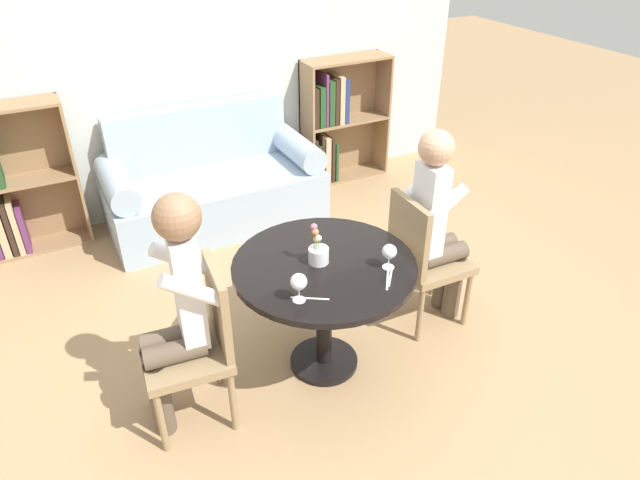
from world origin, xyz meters
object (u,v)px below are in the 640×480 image
object	(u,v)px
bookshelf_right	(334,122)
chair_right	(422,256)
bookshelf_left	(3,188)
person_right	(437,225)
wine_glass_left	(299,283)
flower_vase	(318,252)
chair_left	(198,340)
wine_glass_right	(389,252)
person_left	(176,310)
couch	(213,187)

from	to	relation	value
bookshelf_right	chair_right	xyz separation A→B (m)	(-0.56, -2.13, -0.07)
bookshelf_left	person_right	xyz separation A→B (m)	(2.31, -2.13, 0.16)
wine_glass_left	flower_vase	bearing A→B (deg)	46.72
flower_vase	chair_left	bearing A→B (deg)	-175.96
wine_glass_right	chair_left	bearing A→B (deg)	170.66
chair_left	bookshelf_left	bearing A→B (deg)	-155.03
flower_vase	bookshelf_left	bearing A→B (deg)	124.07
person_right	wine_glass_left	bearing A→B (deg)	107.32
bookshelf_right	person_left	bearing A→B (deg)	-133.29
wine_glass_right	person_right	bearing A→B (deg)	26.51
chair_left	person_right	world-z (taller)	person_right
couch	chair_left	bearing A→B (deg)	-110.16
bookshelf_right	chair_right	size ratio (longest dim) A/B	1.27
person_left	flower_vase	size ratio (longest dim) A/B	5.49
couch	wine_glass_left	world-z (taller)	couch
couch	wine_glass_left	xyz separation A→B (m)	(-0.26, -2.17, 0.51)
chair_right	flower_vase	world-z (taller)	flower_vase
bookshelf_right	chair_left	size ratio (longest dim) A/B	1.27
chair_right	chair_left	bearing A→B (deg)	95.78
wine_glass_left	wine_glass_right	bearing A→B (deg)	3.65
bookshelf_right	person_right	bearing A→B (deg)	-102.59
chair_left	wine_glass_left	size ratio (longest dim) A/B	5.91
couch	person_right	bearing A→B (deg)	-66.63
person_right	flower_vase	world-z (taller)	person_right
wine_glass_right	wine_glass_left	bearing A→B (deg)	-176.35
chair_right	wine_glass_right	world-z (taller)	chair_right
person_left	flower_vase	xyz separation A→B (m)	(0.78, 0.03, 0.07)
wine_glass_left	bookshelf_left	bearing A→B (deg)	117.06
chair_left	person_left	bearing A→B (deg)	-94.13
person_right	wine_glass_left	xyz separation A→B (m)	(-1.07, -0.30, 0.12)
bookshelf_right	chair_left	xyz separation A→B (m)	(-2.01, -2.23, -0.07)
couch	flower_vase	world-z (taller)	flower_vase
chair_right	flower_vase	size ratio (longest dim) A/B	3.78
chair_left	chair_right	size ratio (longest dim) A/B	1.00
chair_left	person_left	size ratio (longest dim) A/B	0.69
chair_right	person_left	world-z (taller)	person_left
couch	person_right	distance (m)	2.07
person_left	bookshelf_right	bearing A→B (deg)	142.50
chair_right	wine_glass_right	xyz separation A→B (m)	(-0.44, -0.27, 0.31)
couch	bookshelf_left	distance (m)	1.54
bookshelf_left	flower_vase	distance (m)	2.65
couch	bookshelf_right	distance (m)	1.34
bookshelf_left	person_left	bearing A→B (deg)	-72.64
bookshelf_right	flower_vase	xyz separation A→B (m)	(-1.31, -2.18, 0.21)
bookshelf_left	wine_glass_left	xyz separation A→B (m)	(1.24, -2.43, 0.29)
bookshelf_right	person_left	distance (m)	3.05
bookshelf_right	wine_glass_right	xyz separation A→B (m)	(-1.00, -2.40, 0.24)
couch	person_right	size ratio (longest dim) A/B	1.31
wine_glass_right	flower_vase	world-z (taller)	flower_vase
chair_left	flower_vase	bearing A→B (deg)	99.84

